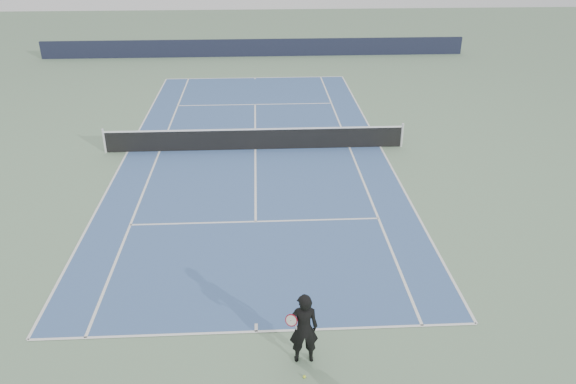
{
  "coord_description": "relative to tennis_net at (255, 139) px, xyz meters",
  "views": [
    {
      "loc": [
        0.2,
        -22.66,
        9.16
      ],
      "look_at": [
        1.07,
        -6.44,
        1.1
      ],
      "focal_mm": 35.0,
      "sensor_mm": 36.0,
      "label": 1
    }
  ],
  "objects": [
    {
      "name": "tennis_player",
      "position": [
        1.07,
        -12.88,
        0.41
      ],
      "size": [
        0.8,
        0.51,
        1.82
      ],
      "color": "black",
      "rests_on": "ground"
    },
    {
      "name": "court_surface",
      "position": [
        0.0,
        0.0,
        -0.5
      ],
      "size": [
        10.97,
        23.77,
        0.01
      ],
      "primitive_type": "cube",
      "color": "#3C5B90",
      "rests_on": "ground"
    },
    {
      "name": "ground",
      "position": [
        0.0,
        0.0,
        -0.5
      ],
      "size": [
        80.0,
        80.0,
        0.0
      ],
      "primitive_type": "plane",
      "color": "slate"
    },
    {
      "name": "tennis_ball",
      "position": [
        1.06,
        -13.46,
        -0.47
      ],
      "size": [
        0.07,
        0.07,
        0.07
      ],
      "primitive_type": "sphere",
      "color": "#CEE62F",
      "rests_on": "ground"
    },
    {
      "name": "windscreen_far",
      "position": [
        0.0,
        17.88,
        0.1
      ],
      "size": [
        30.0,
        0.25,
        1.2
      ],
      "primitive_type": "cube",
      "color": "black",
      "rests_on": "ground"
    },
    {
      "name": "tennis_net",
      "position": [
        0.0,
        0.0,
        0.0
      ],
      "size": [
        12.9,
        0.1,
        1.07
      ],
      "color": "silver",
      "rests_on": "ground"
    }
  ]
}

